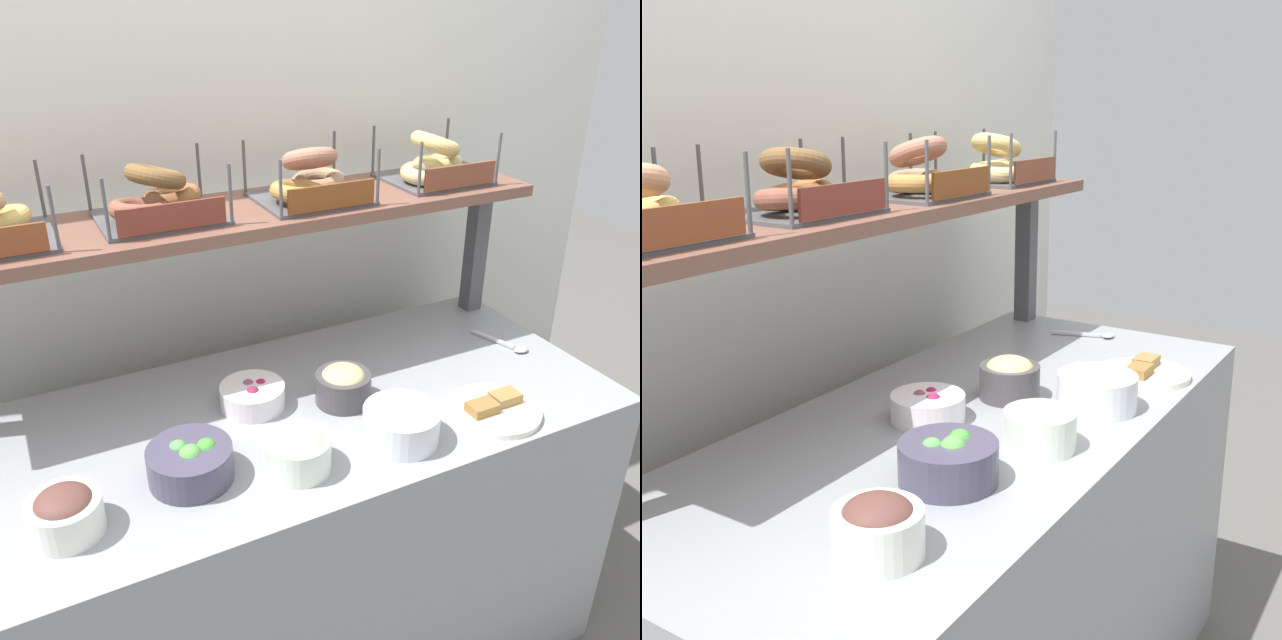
% 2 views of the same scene
% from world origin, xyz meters
% --- Properties ---
extents(back_wall, '(2.83, 0.06, 2.40)m').
position_xyz_m(back_wall, '(0.00, 0.55, 1.20)').
color(back_wall, silver).
rests_on(back_wall, ground_plane).
extents(deli_counter, '(1.63, 0.70, 0.85)m').
position_xyz_m(deli_counter, '(0.00, 0.00, 0.42)').
color(deli_counter, gray).
rests_on(deli_counter, ground_plane).
extents(shelf_riser_right, '(0.05, 0.05, 0.40)m').
position_xyz_m(shelf_riser_right, '(0.75, 0.27, 1.05)').
color(shelf_riser_right, '#4C4C51').
rests_on(shelf_riser_right, deli_counter).
extents(upper_shelf, '(1.59, 0.32, 0.03)m').
position_xyz_m(upper_shelf, '(0.00, 0.27, 1.26)').
color(upper_shelf, brown).
rests_on(upper_shelf, shelf_riser_left).
extents(bowl_veggie_mix, '(0.18, 0.18, 0.09)m').
position_xyz_m(bowl_veggie_mix, '(-0.28, -0.13, 0.89)').
color(bowl_veggie_mix, '#464156').
rests_on(bowl_veggie_mix, deli_counter).
extents(bowl_cream_cheese, '(0.17, 0.17, 0.10)m').
position_xyz_m(bowl_cream_cheese, '(0.18, -0.21, 0.90)').
color(bowl_cream_cheese, white).
rests_on(bowl_cream_cheese, deli_counter).
extents(bowl_hummus, '(0.14, 0.14, 0.10)m').
position_xyz_m(bowl_hummus, '(0.14, -0.02, 0.90)').
color(bowl_hummus, '#444042').
rests_on(bowl_hummus, deli_counter).
extents(bowl_beet_salad, '(0.16, 0.16, 0.07)m').
position_xyz_m(bowl_beet_salad, '(-0.07, 0.06, 0.88)').
color(bowl_beet_salad, white).
rests_on(bowl_beet_salad, deli_counter).
extents(bowl_scallion_spread, '(0.14, 0.14, 0.10)m').
position_xyz_m(bowl_scallion_spread, '(-0.07, -0.20, 0.90)').
color(bowl_scallion_spread, white).
rests_on(bowl_scallion_spread, deli_counter).
extents(bowl_chocolate_spread, '(0.14, 0.14, 0.09)m').
position_xyz_m(bowl_chocolate_spread, '(-0.53, -0.17, 0.90)').
color(bowl_chocolate_spread, white).
rests_on(bowl_chocolate_spread, deli_counter).
extents(serving_plate_white, '(0.22, 0.22, 0.04)m').
position_xyz_m(serving_plate_white, '(0.44, -0.22, 0.86)').
color(serving_plate_white, white).
rests_on(serving_plate_white, deli_counter).
extents(serving_spoon_near_plate, '(0.08, 0.17, 0.01)m').
position_xyz_m(serving_spoon_near_plate, '(0.69, 0.01, 0.86)').
color(serving_spoon_near_plate, '#B7B7BC').
rests_on(serving_spoon_near_plate, deli_counter).
extents(bagel_basket_cinnamon_raisin, '(0.29, 0.27, 0.14)m').
position_xyz_m(bagel_basket_cinnamon_raisin, '(-0.19, 0.28, 1.33)').
color(bagel_basket_cinnamon_raisin, '#4C4C51').
rests_on(bagel_basket_cinnamon_raisin, upper_shelf).
extents(bagel_basket_everything, '(0.28, 0.24, 0.15)m').
position_xyz_m(bagel_basket_everything, '(0.19, 0.26, 1.33)').
color(bagel_basket_everything, '#4C4C51').
rests_on(bagel_basket_everything, upper_shelf).
extents(bagel_basket_plain, '(0.27, 0.25, 0.14)m').
position_xyz_m(bagel_basket_plain, '(0.57, 0.27, 1.33)').
color(bagel_basket_plain, '#4C4C51').
rests_on(bagel_basket_plain, upper_shelf).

